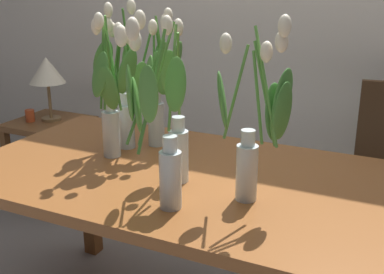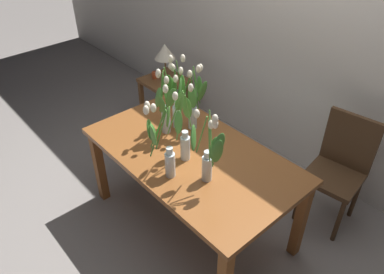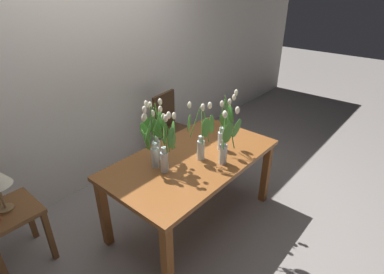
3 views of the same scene
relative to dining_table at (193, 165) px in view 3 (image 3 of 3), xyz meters
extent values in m
plane|color=gray|center=(0.00, 0.00, -0.65)|extent=(18.00, 18.00, 0.00)
cube|color=silver|center=(0.00, 1.36, 0.70)|extent=(9.00, 0.10, 2.70)
cube|color=brown|center=(0.00, 0.00, 0.07)|extent=(1.60, 0.90, 0.04)
cube|color=brown|center=(-0.74, -0.39, -0.30)|extent=(0.07, 0.07, 0.70)
cube|color=brown|center=(0.74, -0.39, -0.30)|extent=(0.07, 0.07, 0.70)
cube|color=brown|center=(-0.74, 0.39, -0.30)|extent=(0.07, 0.07, 0.70)
cube|color=brown|center=(0.74, 0.39, -0.30)|extent=(0.07, 0.07, 0.70)
cylinder|color=silver|center=(-0.33, 0.03, 0.18)|extent=(0.07, 0.07, 0.18)
cylinder|color=silver|center=(-0.33, 0.03, 0.30)|extent=(0.04, 0.04, 0.05)
cylinder|color=silver|center=(-0.33, 0.03, 0.15)|extent=(0.06, 0.06, 0.11)
cylinder|color=#478433|center=(-0.36, 0.09, 0.47)|extent=(0.07, 0.12, 0.33)
ellipsoid|color=#F2E5C6|center=(-0.39, 0.15, 0.64)|extent=(0.04, 0.04, 0.06)
ellipsoid|color=#427F33|center=(-0.41, 0.11, 0.45)|extent=(0.12, 0.06, 0.18)
cylinder|color=#478433|center=(-0.32, 0.00, 0.45)|extent=(0.02, 0.06, 0.32)
ellipsoid|color=#F2E5C6|center=(-0.31, -0.03, 0.61)|extent=(0.04, 0.04, 0.06)
ellipsoid|color=#427F33|center=(-0.28, -0.04, 0.38)|extent=(0.09, 0.07, 0.18)
cylinder|color=#478433|center=(-0.33, 0.00, 0.44)|extent=(0.01, 0.04, 0.30)
ellipsoid|color=#F2E5C6|center=(-0.33, -0.02, 0.59)|extent=(0.04, 0.04, 0.06)
ellipsoid|color=#427F33|center=(-0.31, -0.04, 0.43)|extent=(0.11, 0.05, 0.18)
cylinder|color=#478433|center=(-0.28, 0.00, 0.44)|extent=(0.08, 0.05, 0.28)
ellipsoid|color=#F2E5C6|center=(-0.24, -0.01, 0.58)|extent=(0.04, 0.04, 0.06)
ellipsoid|color=#427F33|center=(-0.23, 0.01, 0.44)|extent=(0.09, 0.10, 0.18)
cylinder|color=silver|center=(0.02, -0.08, 0.18)|extent=(0.07, 0.07, 0.18)
cylinder|color=silver|center=(0.02, -0.08, 0.30)|extent=(0.04, 0.04, 0.05)
cylinder|color=silver|center=(0.02, -0.08, 0.15)|extent=(0.06, 0.06, 0.11)
cylinder|color=#56933D|center=(0.03, -0.12, 0.46)|extent=(0.01, 0.08, 0.33)
ellipsoid|color=#F2E5C6|center=(0.03, -0.16, 0.63)|extent=(0.04, 0.04, 0.06)
ellipsoid|color=#4C8E38|center=(0.06, -0.16, 0.45)|extent=(0.07, 0.04, 0.17)
cylinder|color=#56933D|center=(-0.02, -0.12, 0.46)|extent=(0.08, 0.08, 0.33)
ellipsoid|color=#F2E5C6|center=(-0.06, -0.16, 0.64)|extent=(0.04, 0.04, 0.06)
ellipsoid|color=#4C8E38|center=(-0.03, -0.17, 0.45)|extent=(0.09, 0.07, 0.18)
cylinder|color=#56933D|center=(0.00, -0.03, 0.45)|extent=(0.05, 0.09, 0.30)
ellipsoid|color=#F2E5C6|center=(-0.02, 0.01, 0.60)|extent=(0.04, 0.04, 0.06)
ellipsoid|color=#4C8E38|center=(-0.05, 0.00, 0.44)|extent=(0.07, 0.07, 0.17)
cylinder|color=silver|center=(-0.33, 0.14, 0.18)|extent=(0.07, 0.07, 0.18)
cylinder|color=silver|center=(-0.33, 0.14, 0.30)|extent=(0.04, 0.04, 0.05)
cylinder|color=silver|center=(-0.33, 0.14, 0.15)|extent=(0.06, 0.06, 0.11)
cylinder|color=#3D752D|center=(-0.29, 0.11, 0.42)|extent=(0.07, 0.06, 0.25)
ellipsoid|color=#F2E5C6|center=(-0.26, 0.08, 0.55)|extent=(0.04, 0.04, 0.06)
ellipsoid|color=#4C8E38|center=(-0.24, 0.10, 0.37)|extent=(0.09, 0.09, 0.18)
cylinder|color=#3D752D|center=(-0.33, 0.18, 0.47)|extent=(0.01, 0.07, 0.36)
ellipsoid|color=#F2E5C6|center=(-0.33, 0.21, 0.65)|extent=(0.04, 0.04, 0.06)
ellipsoid|color=#4C8E38|center=(-0.35, 0.22, 0.41)|extent=(0.10, 0.05, 0.18)
cylinder|color=#3D752D|center=(-0.36, 0.15, 0.43)|extent=(0.06, 0.03, 0.27)
ellipsoid|color=#F2E5C6|center=(-0.39, 0.17, 0.56)|extent=(0.04, 0.04, 0.06)
ellipsoid|color=#4C8E38|center=(-0.41, 0.14, 0.39)|extent=(0.06, 0.11, 0.18)
cylinder|color=#3D752D|center=(-0.37, 0.14, 0.44)|extent=(0.07, 0.02, 0.29)
ellipsoid|color=#F2E5C6|center=(-0.40, 0.15, 0.58)|extent=(0.04, 0.04, 0.06)
ellipsoid|color=#4C8E38|center=(-0.41, 0.12, 0.37)|extent=(0.05, 0.08, 0.17)
cylinder|color=silver|center=(0.28, -0.11, 0.18)|extent=(0.07, 0.07, 0.18)
cylinder|color=silver|center=(0.28, -0.11, 0.30)|extent=(0.04, 0.04, 0.05)
cylinder|color=silver|center=(0.28, -0.11, 0.15)|extent=(0.06, 0.06, 0.11)
cylinder|color=#56933D|center=(0.31, -0.13, 0.43)|extent=(0.05, 0.04, 0.27)
ellipsoid|color=#F2E5C6|center=(0.33, -0.15, 0.56)|extent=(0.04, 0.04, 0.06)
ellipsoid|color=#427F33|center=(0.36, -0.13, 0.39)|extent=(0.07, 0.09, 0.18)
cylinder|color=#56933D|center=(0.33, -0.14, 0.44)|extent=(0.10, 0.05, 0.29)
ellipsoid|color=#F2E5C6|center=(0.38, -0.16, 0.60)|extent=(0.04, 0.04, 0.06)
ellipsoid|color=#427F33|center=(0.38, -0.13, 0.44)|extent=(0.06, 0.11, 0.18)
cylinder|color=#56933D|center=(0.34, -0.15, 0.47)|extent=(0.10, 0.06, 0.33)
ellipsoid|color=#F2E5C6|center=(0.39, -0.17, 0.64)|extent=(0.04, 0.04, 0.06)
ellipsoid|color=#427F33|center=(0.39, -0.14, 0.40)|extent=(0.06, 0.09, 0.18)
cylinder|color=#56933D|center=(0.24, -0.13, 0.44)|extent=(0.07, 0.04, 0.29)
ellipsoid|color=#F2E5C6|center=(0.21, -0.15, 0.58)|extent=(0.04, 0.04, 0.06)
ellipsoid|color=#427F33|center=(0.22, -0.18, 0.42)|extent=(0.09, 0.10, 0.18)
cylinder|color=silver|center=(0.09, -0.27, 0.18)|extent=(0.07, 0.07, 0.18)
cylinder|color=silver|center=(0.09, -0.27, 0.30)|extent=(0.04, 0.04, 0.05)
cylinder|color=silver|center=(0.09, -0.27, 0.15)|extent=(0.06, 0.06, 0.11)
cylinder|color=#478433|center=(0.08, -0.34, 0.46)|extent=(0.04, 0.12, 0.33)
ellipsoid|color=#F2E5C6|center=(0.06, -0.40, 0.64)|extent=(0.04, 0.04, 0.06)
ellipsoid|color=#4C8E38|center=(0.09, -0.38, 0.47)|extent=(0.10, 0.07, 0.18)
cylinder|color=#478433|center=(0.04, -0.31, 0.45)|extent=(0.10, 0.07, 0.30)
ellipsoid|color=#F2E5C6|center=(-0.01, -0.34, 0.61)|extent=(0.04, 0.04, 0.06)
ellipsoid|color=#4C8E38|center=(0.02, -0.35, 0.46)|extent=(0.07, 0.10, 0.18)
cylinder|color=#478433|center=(0.05, -0.29, 0.44)|extent=(0.08, 0.05, 0.30)
ellipsoid|color=#F2E5C6|center=(0.01, -0.31, 0.60)|extent=(0.04, 0.04, 0.06)
ellipsoid|color=#4C8E38|center=(0.03, -0.34, 0.42)|extent=(0.05, 0.10, 0.18)
cylinder|color=silver|center=(-0.23, 0.22, 0.18)|extent=(0.07, 0.07, 0.18)
cylinder|color=silver|center=(-0.23, 0.22, 0.30)|extent=(0.04, 0.04, 0.05)
cylinder|color=silver|center=(-0.23, 0.22, 0.15)|extent=(0.06, 0.06, 0.11)
cylinder|color=#478433|center=(-0.20, 0.21, 0.46)|extent=(0.06, 0.01, 0.33)
ellipsoid|color=#F2E5C6|center=(-0.17, 0.21, 0.62)|extent=(0.04, 0.04, 0.06)
ellipsoid|color=#427F33|center=(-0.15, 0.24, 0.44)|extent=(0.05, 0.11, 0.18)
cylinder|color=#478433|center=(-0.22, 0.19, 0.44)|extent=(0.03, 0.05, 0.29)
ellipsoid|color=#F2E5C6|center=(-0.21, 0.17, 0.58)|extent=(0.04, 0.04, 0.06)
ellipsoid|color=#427F33|center=(-0.18, 0.16, 0.41)|extent=(0.10, 0.05, 0.18)
cylinder|color=#478433|center=(-0.27, 0.19, 0.43)|extent=(0.07, 0.06, 0.27)
ellipsoid|color=#F2E5C6|center=(-0.30, 0.16, 0.57)|extent=(0.04, 0.04, 0.06)
ellipsoid|color=#427F33|center=(-0.29, 0.14, 0.44)|extent=(0.07, 0.10, 0.18)
cylinder|color=#478433|center=(-0.23, 0.25, 0.44)|extent=(0.02, 0.06, 0.30)
ellipsoid|color=#F2E5C6|center=(-0.22, 0.28, 0.59)|extent=(0.04, 0.04, 0.06)
ellipsoid|color=#427F33|center=(-0.25, 0.30, 0.42)|extent=(0.11, 0.05, 0.18)
cube|color=#4C331E|center=(0.69, 0.87, -0.20)|extent=(0.45, 0.45, 0.04)
cylinder|color=#4C331E|center=(0.88, 0.72, -0.43)|extent=(0.04, 0.04, 0.43)
cylinder|color=#4C331E|center=(0.55, 0.68, -0.43)|extent=(0.04, 0.04, 0.43)
cylinder|color=#4C331E|center=(0.84, 1.06, -0.43)|extent=(0.04, 0.04, 0.43)
cylinder|color=#4C331E|center=(0.50, 1.01, -0.43)|extent=(0.04, 0.04, 0.43)
cube|color=#4C331E|center=(0.67, 1.04, 0.05)|extent=(0.40, 0.09, 0.46)
cube|color=brown|center=(-1.34, 0.79, -0.12)|extent=(0.44, 0.44, 0.04)
cube|color=brown|center=(-1.53, 0.60, -0.39)|extent=(0.04, 0.04, 0.51)
cube|color=brown|center=(-1.15, 0.60, -0.39)|extent=(0.04, 0.04, 0.51)
cube|color=brown|center=(-1.15, 0.98, -0.39)|extent=(0.04, 0.04, 0.51)
cylinder|color=olive|center=(-1.34, 0.81, -0.09)|extent=(0.12, 0.12, 0.02)
cylinder|color=olive|center=(-1.34, 0.81, 0.03)|extent=(0.02, 0.02, 0.22)
camera|label=1|loc=(0.73, -1.45, 0.76)|focal=45.46mm
camera|label=2|loc=(1.57, -1.38, 1.73)|focal=34.47mm
camera|label=3|loc=(-1.77, -1.51, 1.52)|focal=28.07mm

